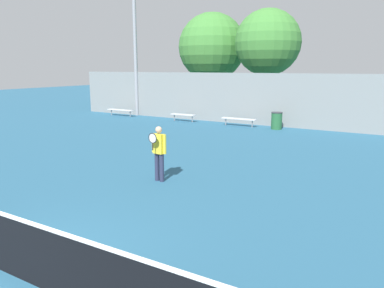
% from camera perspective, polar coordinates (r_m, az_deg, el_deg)
% --- Properties ---
extents(ground_plane, '(100.00, 100.00, 0.00)m').
position_cam_1_polar(ground_plane, '(7.39, -26.14, -17.24)').
color(ground_plane, '#285B7A').
extents(tennis_net, '(11.53, 0.09, 1.09)m').
position_cam_1_polar(tennis_net, '(7.15, -26.55, -13.32)').
color(tennis_net, '#99999E').
rests_on(tennis_net, ground_plane).
extents(tennis_player, '(0.54, 0.42, 1.69)m').
position_cam_1_polar(tennis_player, '(11.33, -5.07, -1.02)').
color(tennis_player, '#282D47').
rests_on(tennis_player, ground_plane).
extents(bench_courtside_near, '(2.12, 0.40, 0.47)m').
position_cam_1_polar(bench_courtside_near, '(22.23, 7.15, 3.78)').
color(bench_courtside_near, silver).
rests_on(bench_courtside_near, ground_plane).
extents(bench_courtside_far, '(2.19, 0.40, 0.47)m').
position_cam_1_polar(bench_courtside_far, '(27.21, -10.83, 5.09)').
color(bench_courtside_far, silver).
rests_on(bench_courtside_far, ground_plane).
extents(bench_adjacent_court, '(1.70, 0.40, 0.47)m').
position_cam_1_polar(bench_adjacent_court, '(24.04, -1.36, 4.45)').
color(bench_adjacent_court, silver).
rests_on(bench_adjacent_court, ground_plane).
extents(light_pole_near_left, '(0.90, 0.60, 11.50)m').
position_cam_1_polar(light_pole_near_left, '(27.54, -8.76, 18.23)').
color(light_pole_near_left, '#939399').
rests_on(light_pole_near_left, ground_plane).
extents(trash_bin, '(0.63, 0.63, 0.96)m').
position_cam_1_polar(trash_bin, '(21.54, 12.77, 3.49)').
color(trash_bin, '#235B33').
rests_on(trash_bin, ground_plane).
extents(back_fence, '(32.79, 0.06, 3.09)m').
position_cam_1_polar(back_fence, '(22.05, 16.11, 6.28)').
color(back_fence, gray).
rests_on(back_fence, ground_plane).
extents(tree_green_broad, '(4.72, 4.72, 7.52)m').
position_cam_1_polar(tree_green_broad, '(28.24, 11.46, 14.90)').
color(tree_green_broad, brown).
rests_on(tree_green_broad, ground_plane).
extents(tree_dark_dense, '(5.41, 5.41, 7.74)m').
position_cam_1_polar(tree_dark_dense, '(31.27, 3.06, 14.54)').
color(tree_dark_dense, brown).
rests_on(tree_dark_dense, ground_plane).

